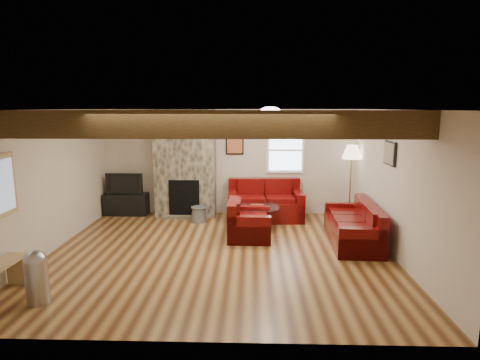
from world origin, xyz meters
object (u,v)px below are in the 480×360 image
at_px(tv_cabinet, 126,204).
at_px(floor_lamp, 352,156).
at_px(sofa_three, 353,223).
at_px(television, 125,183).
at_px(loveseat, 265,200).
at_px(coffee_table, 257,217).
at_px(armchair_red, 249,220).

distance_m(tv_cabinet, floor_lamp, 5.39).
height_order(sofa_three, television, television).
xyz_separation_m(sofa_three, television, (-4.93, 1.87, 0.39)).
bearing_deg(sofa_three, loveseat, -131.25).
bearing_deg(coffee_table, tv_cabinet, 161.79).
bearing_deg(floor_lamp, coffee_table, -160.31).
relative_size(armchair_red, coffee_table, 0.96).
bearing_deg(floor_lamp, tv_cabinet, 177.10).
distance_m(sofa_three, television, 5.29).
bearing_deg(television, loveseat, -5.17).
xyz_separation_m(loveseat, tv_cabinet, (-3.32, 0.30, -0.19)).
bearing_deg(loveseat, floor_lamp, -1.72).
xyz_separation_m(tv_cabinet, television, (0.00, 0.00, 0.51)).
bearing_deg(coffee_table, loveseat, 74.85).
bearing_deg(television, floor_lamp, -2.90).
bearing_deg(sofa_three, coffee_table, -111.99).
height_order(loveseat, armchair_red, loveseat).
bearing_deg(tv_cabinet, coffee_table, -18.21).
bearing_deg(television, coffee_table, -18.21).
distance_m(armchair_red, tv_cabinet, 3.42).
distance_m(sofa_three, coffee_table, 2.00).
height_order(armchair_red, tv_cabinet, armchair_red).
distance_m(sofa_three, loveseat, 2.25).
relative_size(television, floor_lamp, 0.51).
xyz_separation_m(sofa_three, tv_cabinet, (-4.93, 1.87, -0.12)).
bearing_deg(floor_lamp, sofa_three, -101.27).
distance_m(sofa_three, floor_lamp, 1.97).
bearing_deg(tv_cabinet, floor_lamp, -2.90).
relative_size(tv_cabinet, television, 1.18).
relative_size(loveseat, floor_lamp, 0.98).
bearing_deg(tv_cabinet, sofa_three, -20.78).
height_order(coffee_table, tv_cabinet, tv_cabinet).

